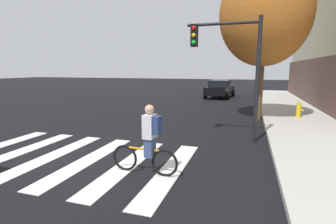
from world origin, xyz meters
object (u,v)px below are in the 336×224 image
sedan_mid (220,88)px  cyclist (149,140)px  traffic_light_near (233,58)px  fire_hydrant (299,110)px  street_tree_near (265,14)px

sedan_mid → cyclist: 17.54m
cyclist → traffic_light_near: size_ratio=0.41×
fire_hydrant → street_tree_near: street_tree_near is taller
fire_hydrant → cyclist: bearing=-118.8°
traffic_light_near → fire_hydrant: size_ratio=5.38×
sedan_mid → cyclist: bearing=-89.1°
sedan_mid → fire_hydrant: (4.86, -9.22, -0.27)m
sedan_mid → cyclist: (0.29, -17.54, 0.04)m
fire_hydrant → street_tree_near: bearing=-163.5°
cyclist → street_tree_near: street_tree_near is taller
traffic_light_near → street_tree_near: street_tree_near is taller
fire_hydrant → street_tree_near: 4.88m
sedan_mid → fire_hydrant: size_ratio=5.97×
street_tree_near → fire_hydrant: bearing=16.5°
traffic_light_near → cyclist: bearing=-113.9°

